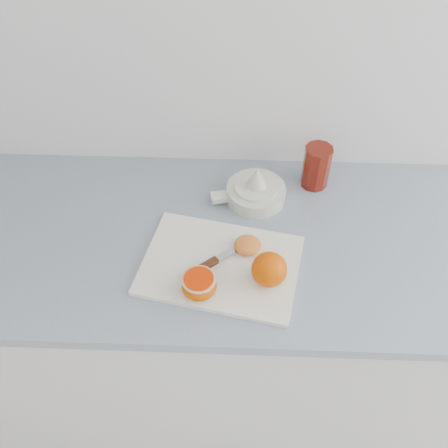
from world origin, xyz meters
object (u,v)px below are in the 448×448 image
(cutting_board, at_px, (221,265))
(citrus_juicer, at_px, (255,191))
(half_orange, at_px, (199,285))
(red_tumbler, at_px, (316,168))
(counter, at_px, (273,328))

(cutting_board, xyz_separation_m, citrus_juicer, (0.08, 0.24, 0.02))
(half_orange, bearing_deg, red_tumbler, 52.86)
(cutting_board, height_order, citrus_juicer, citrus_juicer)
(counter, xyz_separation_m, half_orange, (-0.21, -0.19, 0.48))
(counter, relative_size, citrus_juicer, 11.70)
(counter, xyz_separation_m, cutting_board, (-0.16, -0.10, 0.45))
(red_tumbler, bearing_deg, citrus_juicer, -158.22)
(counter, relative_size, half_orange, 29.60)
(counter, distance_m, red_tumbler, 0.55)
(counter, height_order, citrus_juicer, citrus_juicer)
(citrus_juicer, bearing_deg, half_orange, -111.78)
(cutting_board, bearing_deg, red_tumbler, 50.83)
(counter, xyz_separation_m, red_tumbler, (0.09, 0.20, 0.50))
(half_orange, relative_size, citrus_juicer, 0.40)
(red_tumbler, bearing_deg, cutting_board, -129.17)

